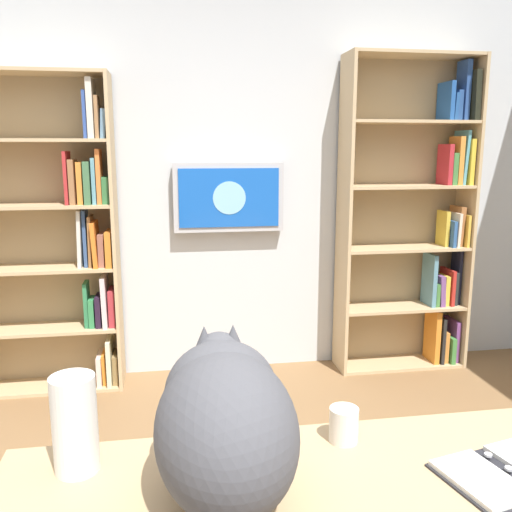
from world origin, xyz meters
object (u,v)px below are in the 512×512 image
at_px(wall_mounted_tv, 229,197).
at_px(cat, 225,419).
at_px(paper_towel_roll, 75,424).
at_px(bookshelf_right, 60,238).
at_px(bookshelf_left, 419,221).
at_px(open_binder, 509,472).
at_px(coffee_mug, 344,425).

bearing_deg(wall_mounted_tv, cat, 83.37).
distance_m(cat, paper_towel_roll, 0.39).
relative_size(wall_mounted_tv, cat, 1.26).
bearing_deg(bookshelf_right, bookshelf_left, -179.97).
height_order(bookshelf_right, paper_towel_roll, bookshelf_right).
xyz_separation_m(bookshelf_right, paper_towel_roll, (-0.44, 2.22, -0.12)).
distance_m(open_binder, paper_towel_roll, 1.07).
bearing_deg(paper_towel_roll, wall_mounted_tv, -105.56).
bearing_deg(open_binder, bookshelf_left, -110.55).
relative_size(wall_mounted_tv, open_binder, 1.97).
relative_size(cat, open_binder, 1.57).
height_order(paper_towel_roll, coffee_mug, paper_towel_roll).
height_order(bookshelf_left, cat, bookshelf_left).
relative_size(bookshelf_right, coffee_mug, 20.66).
xyz_separation_m(bookshelf_right, open_binder, (-1.49, 2.41, -0.23)).
bearing_deg(cat, paper_towel_roll, -22.64).
distance_m(bookshelf_left, paper_towel_roll, 2.96).
bearing_deg(open_binder, wall_mounted_tv, -80.67).
height_order(bookshelf_left, wall_mounted_tv, bookshelf_left).
relative_size(paper_towel_roll, coffee_mug, 2.59).
xyz_separation_m(wall_mounted_tv, coffee_mug, (-0.06, 2.27, -0.42)).
bearing_deg(wall_mounted_tv, open_binder, 99.33).
xyz_separation_m(cat, paper_towel_roll, (0.36, -0.15, -0.06)).
xyz_separation_m(cat, coffee_mug, (-0.34, -0.17, -0.14)).
bearing_deg(bookshelf_right, coffee_mug, 117.35).
distance_m(bookshelf_left, open_binder, 2.59).
bearing_deg(coffee_mug, cat, 26.79).
height_order(bookshelf_right, open_binder, bookshelf_right).
relative_size(bookshelf_left, cat, 3.68).
bearing_deg(bookshelf_left, cat, 55.97).
bearing_deg(bookshelf_left, coffee_mug, 60.23).
distance_m(bookshelf_left, cat, 2.86).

